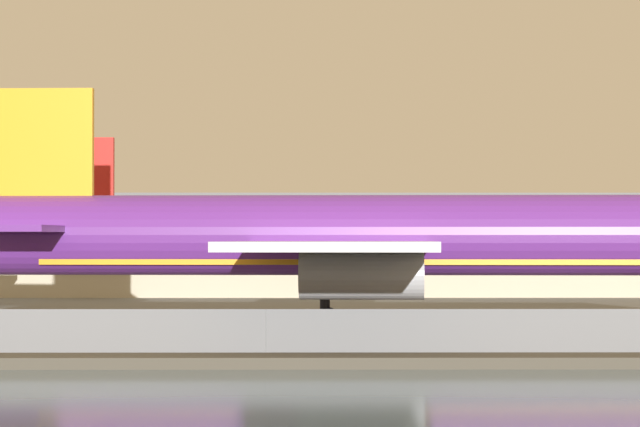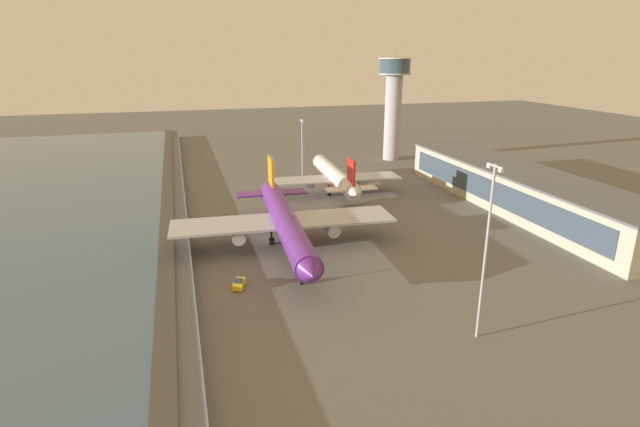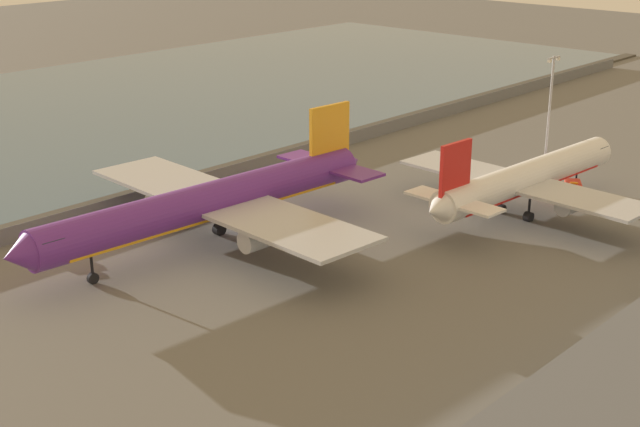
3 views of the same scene
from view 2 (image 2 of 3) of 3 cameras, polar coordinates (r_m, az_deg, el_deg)
name	(u,v)px [view 2 (image 2 of 3)]	position (r m, az deg, el deg)	size (l,w,h in m)	color
ground_plane	(269,239)	(104.51, -5.86, -2.97)	(500.00, 500.00, 0.00)	#66635E
shoreline_seawall	(166,249)	(103.18, -17.15, -3.85)	(320.00, 3.00, 0.50)	#474238
perimeter_fence	(189,242)	(102.80, -14.69, -3.18)	(280.00, 0.10, 2.26)	slate
cargo_jet_purple	(285,222)	(98.15, -4.04, -0.92)	(51.71, 44.63, 14.37)	#602889
passenger_jet_white_red	(335,176)	(136.49, 1.72, 4.31)	(41.32, 35.14, 12.81)	white
baggage_tug	(239,284)	(84.09, -9.24, -7.94)	(3.55, 2.55, 1.80)	yellow
ops_van	(331,180)	(147.22, 1.26, 3.88)	(5.50, 4.60, 2.48)	red
control_tower	(394,98)	(180.80, 8.41, 12.89)	(11.61, 11.61, 37.62)	#ADADB2
terminal_building	(520,189)	(132.62, 21.88, 2.58)	(81.85, 17.32, 9.77)	#BCB299
apron_light_mast_apron_west	(302,147)	(147.97, -2.05, 7.63)	(3.20, 0.40, 18.60)	#A8A8AD
apron_light_mast_apron_east	(486,246)	(67.96, 18.48, -3.52)	(3.20, 0.40, 24.22)	#A8A8AD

